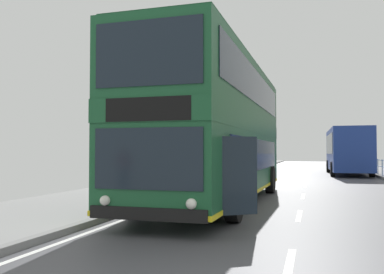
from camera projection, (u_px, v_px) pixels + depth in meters
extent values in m
cube|color=silver|center=(289.00, 265.00, 5.93)|extent=(0.12, 2.00, 0.00)
cube|color=silver|center=(299.00, 215.00, 10.55)|extent=(0.12, 2.00, 0.00)
cube|color=silver|center=(303.00, 196.00, 15.16)|extent=(0.12, 2.00, 0.00)
cube|color=silver|center=(305.00, 186.00, 19.77)|extent=(0.12, 2.00, 0.00)
cube|color=silver|center=(306.00, 179.00, 24.39)|extent=(0.12, 2.00, 0.00)
cube|color=silver|center=(307.00, 175.00, 29.00)|extent=(0.12, 2.00, 0.00)
cube|color=silver|center=(308.00, 172.00, 33.61)|extent=(0.12, 2.00, 0.00)
cube|color=silver|center=(308.00, 169.00, 38.23)|extent=(0.12, 2.00, 0.00)
cube|color=silver|center=(309.00, 167.00, 42.84)|extent=(0.12, 2.00, 0.00)
cube|color=silver|center=(309.00, 166.00, 47.45)|extent=(0.12, 2.00, 0.00)
cube|color=silver|center=(309.00, 165.00, 52.07)|extent=(0.12, 2.00, 0.00)
cube|color=#19512D|center=(218.00, 163.00, 13.13)|extent=(2.70, 11.21, 1.81)
cube|color=#19512D|center=(218.00, 126.00, 13.17)|extent=(2.72, 11.27, 0.47)
cube|color=#19512D|center=(218.00, 93.00, 13.21)|extent=(2.70, 11.21, 1.65)
cube|color=#154527|center=(218.00, 65.00, 13.24)|extent=(2.62, 10.88, 0.08)
cube|color=#19232D|center=(147.00, 159.00, 7.80)|extent=(2.16, 0.08, 1.16)
cube|color=black|center=(147.00, 109.00, 7.83)|extent=(1.72, 0.07, 0.45)
cube|color=#19232D|center=(148.00, 53.00, 7.87)|extent=(2.16, 0.08, 1.25)
cube|color=black|center=(147.00, 214.00, 7.76)|extent=(2.34, 0.13, 0.24)
cube|color=yellow|center=(218.00, 190.00, 13.10)|extent=(2.73, 11.27, 0.10)
cube|color=#19232D|center=(259.00, 155.00, 13.04)|extent=(0.21, 8.70, 0.94)
cube|color=#19232D|center=(258.00, 88.00, 12.85)|extent=(0.24, 10.04, 0.99)
cube|color=#19232D|center=(183.00, 155.00, 13.77)|extent=(0.21, 8.70, 0.94)
cube|color=#19232D|center=(181.00, 92.00, 13.58)|extent=(0.24, 10.04, 0.99)
sphere|color=white|center=(191.00, 204.00, 7.50)|extent=(0.20, 0.20, 0.20)
sphere|color=white|center=(105.00, 201.00, 8.01)|extent=(0.20, 0.20, 0.20)
cube|color=#19232D|center=(239.00, 175.00, 8.36)|extent=(0.69, 0.48, 1.55)
cube|color=black|center=(225.00, 174.00, 8.74)|extent=(0.12, 0.90, 1.55)
cylinder|color=black|center=(234.00, 199.00, 9.53)|extent=(0.32, 1.05, 1.04)
cylinder|color=black|center=(138.00, 196.00, 10.23)|extent=(0.32, 1.05, 1.04)
cylinder|color=black|center=(270.00, 180.00, 16.27)|extent=(0.32, 1.05, 1.04)
cylinder|color=black|center=(211.00, 179.00, 16.97)|extent=(0.32, 1.05, 1.04)
cube|color=navy|center=(347.00, 150.00, 29.71)|extent=(2.52, 9.63, 2.85)
cube|color=#19232D|center=(329.00, 144.00, 30.05)|extent=(0.10, 8.17, 1.37)
cube|color=#19232D|center=(366.00, 144.00, 29.40)|extent=(0.10, 8.17, 1.37)
cube|color=#19232D|center=(342.00, 147.00, 34.36)|extent=(2.09, 0.05, 1.71)
cylinder|color=black|center=(328.00, 166.00, 32.68)|extent=(0.29, 0.96, 0.96)
cylinder|color=black|center=(361.00, 166.00, 32.06)|extent=(0.29, 0.96, 0.96)
cylinder|color=black|center=(333.00, 169.00, 27.08)|extent=(0.29, 0.96, 0.96)
cylinder|color=black|center=(372.00, 170.00, 26.46)|extent=(0.29, 0.96, 0.96)
cylinder|color=#598CC6|center=(382.00, 168.00, 25.65)|extent=(0.05, 0.05, 0.99)
cylinder|color=#598CC6|center=(378.00, 167.00, 27.34)|extent=(0.05, 0.05, 0.99)
cylinder|color=#598CC6|center=(374.00, 166.00, 29.03)|extent=(0.05, 0.05, 0.99)
cylinder|color=#598CC6|center=(371.00, 165.00, 30.72)|extent=(0.05, 0.05, 0.99)
cylinder|color=#598CC6|center=(368.00, 164.00, 32.41)|extent=(0.05, 0.05, 0.99)
cylinder|color=#598CC6|center=(365.00, 164.00, 34.10)|extent=(0.05, 0.05, 0.99)
cylinder|color=#598CC6|center=(362.00, 163.00, 35.79)|extent=(0.05, 0.05, 0.99)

